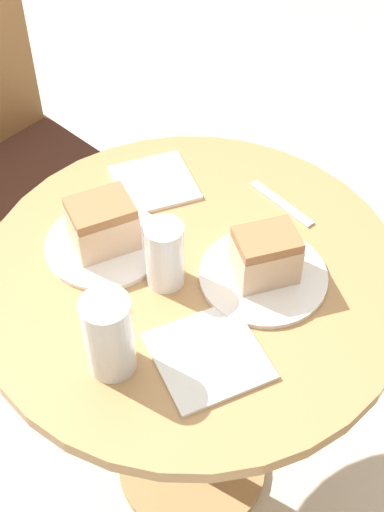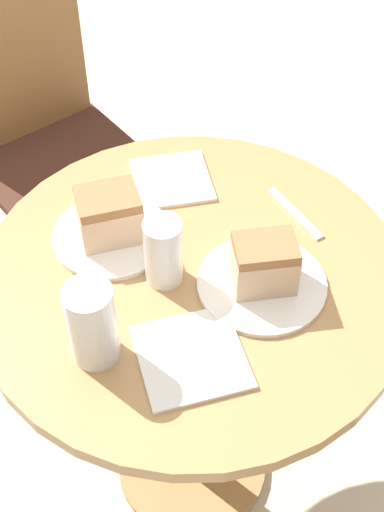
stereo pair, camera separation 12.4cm
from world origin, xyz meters
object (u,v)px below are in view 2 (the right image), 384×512
Objects in this scene: cake_slice_near at (109,215)px; glass_water at (163,254)px; plate_near at (112,235)px; glass_lemonade at (93,327)px; chair at (54,145)px; cake_slice_far at (264,264)px; plate_far at (262,284)px.

cake_slice_near is 0.98× the size of glass_water.
plate_near is 0.27m from glass_lemonade.
cake_slice_far is (0.08, -0.86, 0.32)m from chair.
cake_slice_far reaches higher than plate_near.
cake_slice_far reaches higher than plate_far.
plate_near is at bearing 59.55° from glass_lemonade.
chair is at bearing 81.32° from cake_slice_near.
chair reaches higher than plate_near.
cake_slice_near reaches higher than plate_far.
plate_near is 0.30m from plate_far.
chair is 7.77× the size of cake_slice_far.
cake_slice_far is at bearing -2.32° from glass_lemonade.
glass_water is (-0.14, 0.10, 0.00)m from cake_slice_far.
glass_lemonade is at bearing -120.45° from plate_near.
glass_lemonade is (-0.13, -0.22, 0.01)m from cake_slice_near.
cake_slice_far is (0.00, 0.00, 0.05)m from plate_far.
cake_slice_far is at bearing 0.00° from plate_far.
chair reaches higher than plate_far.
plate_far is at bearing 0.00° from cake_slice_far.
glass_water is at bearing -73.42° from cake_slice_near.
cake_slice_near is 1.01× the size of cake_slice_far.
glass_lemonade is 1.17× the size of glass_water.
cake_slice_near is at bearing 127.09° from plate_far.
plate_far is at bearing -2.32° from glass_lemonade.
chair is at bearing 95.58° from plate_far.
glass_lemonade reaches higher than cake_slice_far.
glass_lemonade is at bearing 177.68° from cake_slice_far.
cake_slice_near is (-0.10, -0.62, 0.32)m from chair.
glass_water reaches higher than plate_near.
plate_near is 0.05m from cake_slice_near.
chair is 0.92m from cake_slice_far.
glass_water is (0.04, -0.13, 0.00)m from cake_slice_near.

